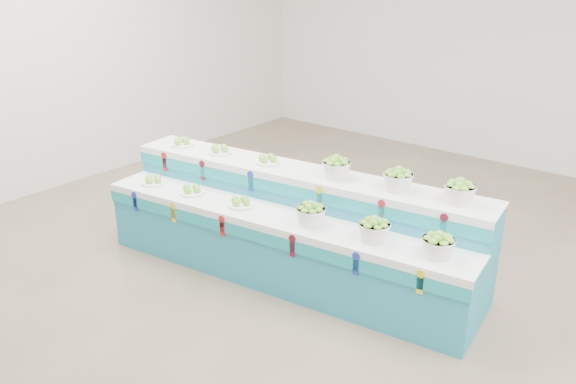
# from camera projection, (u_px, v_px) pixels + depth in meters

# --- Properties ---
(ground) EXTENTS (10.00, 10.00, 0.00)m
(ground) POSITION_uv_depth(u_px,v_px,m) (357.00, 316.00, 5.19)
(ground) COLOR brown
(ground) RESTS_ON ground
(back_wall) EXTENTS (10.00, 0.00, 10.00)m
(back_wall) POSITION_uv_depth(u_px,v_px,m) (561.00, 34.00, 8.04)
(back_wall) COLOR silver
(back_wall) RESTS_ON ground
(display_stand) EXTENTS (3.99, 1.50, 1.02)m
(display_stand) POSITION_uv_depth(u_px,v_px,m) (288.00, 226.00, 5.75)
(display_stand) COLOR teal
(display_stand) RESTS_ON ground
(plate_lower_left) EXTENTS (0.29, 0.29, 0.10)m
(plate_lower_left) POSITION_uv_depth(u_px,v_px,m) (153.00, 180.00, 6.22)
(plate_lower_left) COLOR white
(plate_lower_left) RESTS_ON display_stand
(plate_lower_mid) EXTENTS (0.29, 0.29, 0.10)m
(plate_lower_mid) POSITION_uv_depth(u_px,v_px,m) (192.00, 189.00, 5.95)
(plate_lower_mid) COLOR white
(plate_lower_mid) RESTS_ON display_stand
(plate_lower_right) EXTENTS (0.29, 0.29, 0.10)m
(plate_lower_right) POSITION_uv_depth(u_px,v_px,m) (241.00, 201.00, 5.65)
(plate_lower_right) COLOR white
(plate_lower_right) RESTS_ON display_stand
(basket_lower_left) EXTENTS (0.30, 0.30, 0.21)m
(basket_lower_left) POSITION_uv_depth(u_px,v_px,m) (311.00, 214.00, 5.25)
(basket_lower_left) COLOR silver
(basket_lower_left) RESTS_ON display_stand
(basket_lower_mid) EXTENTS (0.30, 0.30, 0.21)m
(basket_lower_mid) POSITION_uv_depth(u_px,v_px,m) (374.00, 229.00, 4.95)
(basket_lower_mid) COLOR silver
(basket_lower_mid) RESTS_ON display_stand
(basket_lower_right) EXTENTS (0.30, 0.30, 0.21)m
(basket_lower_right) POSITION_uv_depth(u_px,v_px,m) (438.00, 245.00, 4.68)
(basket_lower_right) COLOR silver
(basket_lower_right) RESTS_ON display_stand
(plate_upper_left) EXTENTS (0.29, 0.29, 0.10)m
(plate_upper_left) POSITION_uv_depth(u_px,v_px,m) (182.00, 141.00, 6.48)
(plate_upper_left) COLOR white
(plate_upper_left) RESTS_ON display_stand
(plate_upper_mid) EXTENTS (0.29, 0.29, 0.10)m
(plate_upper_mid) POSITION_uv_depth(u_px,v_px,m) (220.00, 149.00, 6.22)
(plate_upper_mid) COLOR white
(plate_upper_mid) RESTS_ON display_stand
(plate_upper_right) EXTENTS (0.29, 0.29, 0.10)m
(plate_upper_right) POSITION_uv_depth(u_px,v_px,m) (268.00, 159.00, 5.92)
(plate_upper_right) COLOR white
(plate_upper_right) RESTS_ON display_stand
(basket_upper_left) EXTENTS (0.30, 0.30, 0.21)m
(basket_upper_left) POSITION_uv_depth(u_px,v_px,m) (336.00, 167.00, 5.52)
(basket_upper_left) COLOR silver
(basket_upper_left) RESTS_ON display_stand
(basket_upper_mid) EXTENTS (0.30, 0.30, 0.21)m
(basket_upper_mid) POSITION_uv_depth(u_px,v_px,m) (398.00, 179.00, 5.22)
(basket_upper_mid) COLOR silver
(basket_upper_mid) RESTS_ON display_stand
(basket_upper_right) EXTENTS (0.30, 0.30, 0.21)m
(basket_upper_right) POSITION_uv_depth(u_px,v_px,m) (460.00, 192.00, 4.94)
(basket_upper_right) COLOR silver
(basket_upper_right) RESTS_ON display_stand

